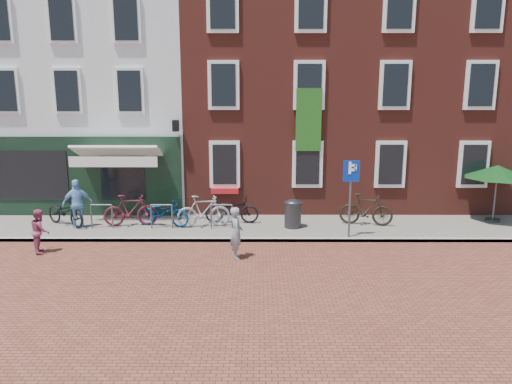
{
  "coord_description": "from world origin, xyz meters",
  "views": [
    {
      "loc": [
        1.71,
        -14.38,
        4.6
      ],
      "look_at": [
        1.64,
        1.05,
        1.37
      ],
      "focal_mm": 33.96,
      "sensor_mm": 36.0,
      "label": 1
    }
  ],
  "objects_px": {
    "cafe_person": "(77,204)",
    "bicycle_1": "(131,210)",
    "boy": "(40,231)",
    "bicycle_3": "(203,211)",
    "parasol": "(498,169)",
    "woman": "(236,233)",
    "bicycle_0": "(65,212)",
    "bicycle_5": "(366,210)",
    "bicycle_2": "(163,212)",
    "bicycle_4": "(232,209)",
    "litter_bin": "(293,212)",
    "parking_sign": "(351,185)"
  },
  "relations": [
    {
      "from": "parking_sign",
      "to": "bicycle_1",
      "type": "relative_size",
      "value": 1.35
    },
    {
      "from": "parasol",
      "to": "bicycle_1",
      "type": "height_order",
      "value": "parasol"
    },
    {
      "from": "woman",
      "to": "bicycle_4",
      "type": "distance_m",
      "value": 3.35
    },
    {
      "from": "litter_bin",
      "to": "bicycle_1",
      "type": "relative_size",
      "value": 0.57
    },
    {
      "from": "bicycle_5",
      "to": "bicycle_2",
      "type": "bearing_deg",
      "value": 105.1
    },
    {
      "from": "bicycle_0",
      "to": "woman",
      "type": "bearing_deg",
      "value": -82.77
    },
    {
      "from": "litter_bin",
      "to": "bicycle_0",
      "type": "bearing_deg",
      "value": 178.51
    },
    {
      "from": "parking_sign",
      "to": "bicycle_5",
      "type": "relative_size",
      "value": 1.35
    },
    {
      "from": "parasol",
      "to": "boy",
      "type": "bearing_deg",
      "value": -167.87
    },
    {
      "from": "parasol",
      "to": "bicycle_0",
      "type": "distance_m",
      "value": 14.92
    },
    {
      "from": "bicycle_2",
      "to": "bicycle_5",
      "type": "xyz_separation_m",
      "value": [
        6.9,
        0.18,
        0.05
      ]
    },
    {
      "from": "cafe_person",
      "to": "bicycle_1",
      "type": "relative_size",
      "value": 0.91
    },
    {
      "from": "parasol",
      "to": "woman",
      "type": "distance_m",
      "value": 9.67
    },
    {
      "from": "bicycle_5",
      "to": "bicycle_4",
      "type": "bearing_deg",
      "value": 100.65
    },
    {
      "from": "bicycle_0",
      "to": "bicycle_3",
      "type": "xyz_separation_m",
      "value": [
        4.72,
        -0.13,
        0.05
      ]
    },
    {
      "from": "cafe_person",
      "to": "bicycle_0",
      "type": "relative_size",
      "value": 0.88
    },
    {
      "from": "parking_sign",
      "to": "bicycle_2",
      "type": "distance_m",
      "value": 6.31
    },
    {
      "from": "boy",
      "to": "bicycle_1",
      "type": "bearing_deg",
      "value": -60.37
    },
    {
      "from": "parasol",
      "to": "cafe_person",
      "type": "xyz_separation_m",
      "value": [
        -14.32,
        -0.86,
        -1.03
      ]
    },
    {
      "from": "cafe_person",
      "to": "bicycle_2",
      "type": "relative_size",
      "value": 0.88
    },
    {
      "from": "cafe_person",
      "to": "boy",
      "type": "bearing_deg",
      "value": 55.92
    },
    {
      "from": "cafe_person",
      "to": "bicycle_4",
      "type": "bearing_deg",
      "value": 159.17
    },
    {
      "from": "bicycle_0",
      "to": "bicycle_5",
      "type": "relative_size",
      "value": 1.03
    },
    {
      "from": "woman",
      "to": "bicycle_4",
      "type": "height_order",
      "value": "woman"
    },
    {
      "from": "bicycle_2",
      "to": "bicycle_3",
      "type": "relative_size",
      "value": 1.03
    },
    {
      "from": "woman",
      "to": "bicycle_0",
      "type": "bearing_deg",
      "value": 56.51
    },
    {
      "from": "litter_bin",
      "to": "bicycle_1",
      "type": "bearing_deg",
      "value": 178.22
    },
    {
      "from": "parasol",
      "to": "bicycle_4",
      "type": "relative_size",
      "value": 1.2
    },
    {
      "from": "woman",
      "to": "bicycle_5",
      "type": "height_order",
      "value": "woman"
    },
    {
      "from": "litter_bin",
      "to": "bicycle_3",
      "type": "distance_m",
      "value": 3.01
    },
    {
      "from": "litter_bin",
      "to": "boy",
      "type": "xyz_separation_m",
      "value": [
        -7.47,
        -2.31,
        0.01
      ]
    },
    {
      "from": "bicycle_4",
      "to": "litter_bin",
      "type": "bearing_deg",
      "value": -103.61
    },
    {
      "from": "parasol",
      "to": "bicycle_4",
      "type": "xyz_separation_m",
      "value": [
        -9.2,
        -0.28,
        -1.36
      ]
    },
    {
      "from": "boy",
      "to": "bicycle_4",
      "type": "bearing_deg",
      "value": -83.87
    },
    {
      "from": "parasol",
      "to": "bicycle_0",
      "type": "xyz_separation_m",
      "value": [
        -14.85,
        -0.63,
        -1.36
      ]
    },
    {
      "from": "litter_bin",
      "to": "parking_sign",
      "type": "bearing_deg",
      "value": -32.97
    },
    {
      "from": "litter_bin",
      "to": "bicycle_0",
      "type": "height_order",
      "value": "litter_bin"
    },
    {
      "from": "bicycle_1",
      "to": "bicycle_2",
      "type": "bearing_deg",
      "value": -99.68
    },
    {
      "from": "bicycle_1",
      "to": "bicycle_2",
      "type": "height_order",
      "value": "bicycle_1"
    },
    {
      "from": "woman",
      "to": "bicycle_0",
      "type": "distance_m",
      "value": 6.66
    },
    {
      "from": "boy",
      "to": "bicycle_3",
      "type": "relative_size",
      "value": 0.72
    },
    {
      "from": "boy",
      "to": "bicycle_1",
      "type": "distance_m",
      "value": 3.17
    },
    {
      "from": "litter_bin",
      "to": "cafe_person",
      "type": "bearing_deg",
      "value": -179.71
    },
    {
      "from": "bicycle_2",
      "to": "bicycle_0",
      "type": "bearing_deg",
      "value": 102.58
    },
    {
      "from": "parking_sign",
      "to": "bicycle_3",
      "type": "height_order",
      "value": "parking_sign"
    },
    {
      "from": "parasol",
      "to": "boy",
      "type": "relative_size",
      "value": 1.73
    },
    {
      "from": "boy",
      "to": "bicycle_3",
      "type": "distance_m",
      "value": 5.05
    },
    {
      "from": "parasol",
      "to": "bicycle_3",
      "type": "xyz_separation_m",
      "value": [
        -10.13,
        -0.76,
        -1.31
      ]
    },
    {
      "from": "woman",
      "to": "boy",
      "type": "distance_m",
      "value": 5.72
    },
    {
      "from": "boy",
      "to": "bicycle_4",
      "type": "distance_m",
      "value": 6.1
    }
  ]
}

